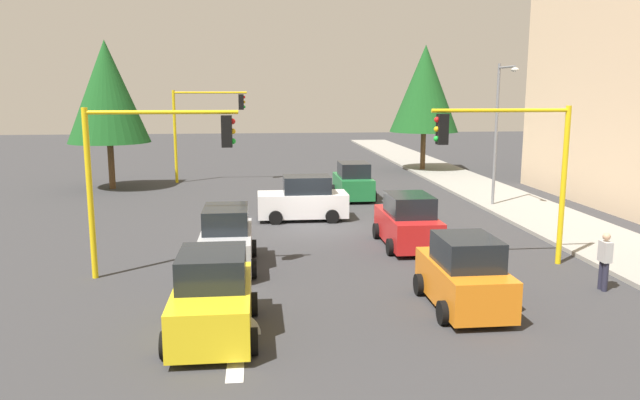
{
  "coord_description": "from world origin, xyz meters",
  "views": [
    {
      "loc": [
        24.66,
        -2.48,
        5.67
      ],
      "look_at": [
        -0.19,
        0.14,
        1.2
      ],
      "focal_mm": 34.05,
      "sensor_mm": 36.0,
      "label": 1
    }
  ],
  "objects_px": {
    "tree_roadside_far": "(425,89)",
    "car_silver": "(226,240)",
    "traffic_signal_near_right": "(152,158)",
    "tree_opposite_side": "(107,92)",
    "car_yellow": "(213,298)",
    "car_orange": "(464,275)",
    "car_red": "(408,223)",
    "street_lamp_curbside": "(500,120)",
    "pedestrian_crossing": "(605,260)",
    "car_green": "(353,182)",
    "traffic_signal_far_right": "(204,118)",
    "traffic_signal_near_left": "(510,153)",
    "car_white": "(303,200)"
  },
  "relations": [
    {
      "from": "tree_roadside_far",
      "to": "car_silver",
      "type": "height_order",
      "value": "tree_roadside_far"
    },
    {
      "from": "traffic_signal_near_right",
      "to": "tree_opposite_side",
      "type": "height_order",
      "value": "tree_opposite_side"
    },
    {
      "from": "car_yellow",
      "to": "car_orange",
      "type": "distance_m",
      "value": 6.57
    },
    {
      "from": "car_red",
      "to": "tree_opposite_side",
      "type": "bearing_deg",
      "value": -137.19
    },
    {
      "from": "tree_roadside_far",
      "to": "car_yellow",
      "type": "height_order",
      "value": "tree_roadside_far"
    },
    {
      "from": "street_lamp_curbside",
      "to": "car_silver",
      "type": "xyz_separation_m",
      "value": [
        8.85,
        -12.7,
        -3.45
      ]
    },
    {
      "from": "pedestrian_crossing",
      "to": "car_green",
      "type": "bearing_deg",
      "value": -163.18
    },
    {
      "from": "traffic_signal_far_right",
      "to": "pedestrian_crossing",
      "type": "height_order",
      "value": "traffic_signal_far_right"
    },
    {
      "from": "car_red",
      "to": "car_orange",
      "type": "distance_m",
      "value": 6.58
    },
    {
      "from": "tree_roadside_far",
      "to": "car_green",
      "type": "xyz_separation_m",
      "value": [
        10.93,
        -6.85,
        -4.97
      ]
    },
    {
      "from": "tree_opposite_side",
      "to": "car_red",
      "type": "distance_m",
      "value": 21.23
    },
    {
      "from": "traffic_signal_near_left",
      "to": "traffic_signal_near_right",
      "type": "xyz_separation_m",
      "value": [
        0.0,
        -11.25,
        -0.01
      ]
    },
    {
      "from": "car_white",
      "to": "pedestrian_crossing",
      "type": "xyz_separation_m",
      "value": [
        10.76,
        7.85,
        0.01
      ]
    },
    {
      "from": "traffic_signal_near_right",
      "to": "car_orange",
      "type": "height_order",
      "value": "traffic_signal_near_right"
    },
    {
      "from": "street_lamp_curbside",
      "to": "pedestrian_crossing",
      "type": "xyz_separation_m",
      "value": [
        12.37,
        -1.76,
        -3.44
      ]
    },
    {
      "from": "tree_roadside_far",
      "to": "car_red",
      "type": "relative_size",
      "value": 2.22
    },
    {
      "from": "tree_roadside_far",
      "to": "car_white",
      "type": "xyz_separation_m",
      "value": [
        16.0,
        -9.91,
        -4.97
      ]
    },
    {
      "from": "pedestrian_crossing",
      "to": "car_orange",
      "type": "bearing_deg",
      "value": -77.56
    },
    {
      "from": "traffic_signal_near_right",
      "to": "tree_opposite_side",
      "type": "distance_m",
      "value": 18.89
    },
    {
      "from": "traffic_signal_near_right",
      "to": "street_lamp_curbside",
      "type": "xyz_separation_m",
      "value": [
        -9.61,
        14.82,
        0.63
      ]
    },
    {
      "from": "tree_opposite_side",
      "to": "pedestrian_crossing",
      "type": "height_order",
      "value": "tree_opposite_side"
    },
    {
      "from": "tree_opposite_side",
      "to": "car_white",
      "type": "height_order",
      "value": "tree_opposite_side"
    },
    {
      "from": "car_green",
      "to": "traffic_signal_near_right",
      "type": "bearing_deg",
      "value": -32.34
    },
    {
      "from": "car_white",
      "to": "tree_opposite_side",
      "type": "bearing_deg",
      "value": -133.37
    },
    {
      "from": "tree_roadside_far",
      "to": "car_white",
      "type": "bearing_deg",
      "value": -31.78
    },
    {
      "from": "street_lamp_curbside",
      "to": "car_red",
      "type": "xyz_separation_m",
      "value": [
        6.79,
        -6.14,
        -3.45
      ]
    },
    {
      "from": "traffic_signal_far_right",
      "to": "car_white",
      "type": "xyz_separation_m",
      "value": [
        12.0,
        5.3,
        -3.18
      ]
    },
    {
      "from": "car_silver",
      "to": "car_red",
      "type": "xyz_separation_m",
      "value": [
        -2.06,
        6.56,
        0.0
      ]
    },
    {
      "from": "car_green",
      "to": "street_lamp_curbside",
      "type": "bearing_deg",
      "value": 62.15
    },
    {
      "from": "tree_roadside_far",
      "to": "car_yellow",
      "type": "bearing_deg",
      "value": -24.36
    },
    {
      "from": "traffic_signal_near_left",
      "to": "car_orange",
      "type": "height_order",
      "value": "traffic_signal_near_left"
    },
    {
      "from": "car_white",
      "to": "street_lamp_curbside",
      "type": "bearing_deg",
      "value": 99.51
    },
    {
      "from": "car_silver",
      "to": "car_orange",
      "type": "bearing_deg",
      "value": 54.86
    },
    {
      "from": "tree_opposite_side",
      "to": "car_silver",
      "type": "xyz_separation_m",
      "value": [
        17.24,
        7.5,
        -4.76
      ]
    },
    {
      "from": "traffic_signal_near_right",
      "to": "car_yellow",
      "type": "xyz_separation_m",
      "value": [
        4.85,
        2.06,
        -2.82
      ]
    },
    {
      "from": "traffic_signal_near_right",
      "to": "pedestrian_crossing",
      "type": "bearing_deg",
      "value": 78.08
    },
    {
      "from": "traffic_signal_near_right",
      "to": "tree_roadside_far",
      "type": "distance_m",
      "value": 28.45
    },
    {
      "from": "traffic_signal_near_left",
      "to": "pedestrian_crossing",
      "type": "relative_size",
      "value": 3.08
    },
    {
      "from": "traffic_signal_far_right",
      "to": "car_silver",
      "type": "xyz_separation_m",
      "value": [
        19.24,
        2.21,
        -3.18
      ]
    },
    {
      "from": "traffic_signal_near_right",
      "to": "car_orange",
      "type": "relative_size",
      "value": 1.45
    },
    {
      "from": "traffic_signal_near_left",
      "to": "car_yellow",
      "type": "height_order",
      "value": "traffic_signal_near_left"
    },
    {
      "from": "street_lamp_curbside",
      "to": "car_orange",
      "type": "bearing_deg",
      "value": -25.19
    },
    {
      "from": "tree_opposite_side",
      "to": "pedestrian_crossing",
      "type": "xyz_separation_m",
      "value": [
        20.76,
        18.44,
        -4.75
      ]
    },
    {
      "from": "car_orange",
      "to": "car_silver",
      "type": "bearing_deg",
      "value": -125.14
    },
    {
      "from": "street_lamp_curbside",
      "to": "car_white",
      "type": "height_order",
      "value": "street_lamp_curbside"
    },
    {
      "from": "car_green",
      "to": "car_red",
      "type": "bearing_deg",
      "value": 2.27
    },
    {
      "from": "street_lamp_curbside",
      "to": "car_yellow",
      "type": "relative_size",
      "value": 1.82
    },
    {
      "from": "tree_opposite_side",
      "to": "car_silver",
      "type": "height_order",
      "value": "tree_opposite_side"
    },
    {
      "from": "car_orange",
      "to": "car_green",
      "type": "bearing_deg",
      "value": -179.11
    },
    {
      "from": "car_orange",
      "to": "traffic_signal_near_right",
      "type": "bearing_deg",
      "value": -113.75
    }
  ]
}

